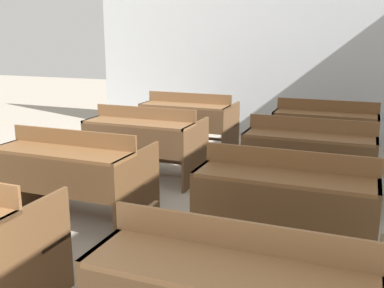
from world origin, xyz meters
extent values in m
cube|color=silver|center=(0.00, 7.40, 1.58)|extent=(6.33, 0.06, 3.15)
cube|color=brown|center=(-0.22, 1.77, 0.37)|extent=(0.03, 0.82, 0.73)
cube|color=brown|center=(0.46, 1.76, 0.37)|extent=(0.03, 0.82, 0.73)
cube|color=brown|center=(1.10, 1.55, 0.72)|extent=(1.31, 0.39, 0.03)
cube|color=brown|center=(1.10, 1.73, 0.80)|extent=(1.31, 0.02, 0.15)
cube|color=brown|center=(1.10, 2.02, 0.39)|extent=(1.31, 0.30, 0.03)
cube|color=brown|center=(-1.51, 3.18, 0.37)|extent=(0.03, 0.82, 0.73)
cube|color=brown|center=(-0.23, 3.18, 0.37)|extent=(0.03, 0.82, 0.73)
cube|color=brown|center=(-0.87, 2.96, 0.72)|extent=(1.31, 0.39, 0.03)
cube|color=brown|center=(-0.87, 2.78, 0.54)|extent=(1.26, 0.02, 0.33)
cube|color=brown|center=(-0.87, 3.15, 0.80)|extent=(1.31, 0.02, 0.15)
cube|color=brown|center=(-0.87, 3.43, 0.39)|extent=(1.31, 0.30, 0.03)
cube|color=brown|center=(-0.87, 3.43, 0.14)|extent=(1.26, 0.04, 0.04)
cube|color=#54371E|center=(0.45, 3.18, 0.37)|extent=(0.03, 0.82, 0.73)
cube|color=#54371E|center=(1.73, 3.18, 0.37)|extent=(0.03, 0.82, 0.73)
cube|color=brown|center=(1.09, 2.96, 0.72)|extent=(1.31, 0.39, 0.03)
cube|color=#54371E|center=(1.09, 2.78, 0.54)|extent=(1.26, 0.02, 0.33)
cube|color=brown|center=(1.09, 3.15, 0.80)|extent=(1.31, 0.02, 0.15)
cube|color=brown|center=(1.09, 3.43, 0.39)|extent=(1.31, 0.30, 0.03)
cube|color=#54371E|center=(1.09, 3.43, 0.14)|extent=(1.26, 0.04, 0.04)
cube|color=brown|center=(-1.51, 4.59, 0.37)|extent=(0.03, 0.82, 0.73)
cube|color=brown|center=(-0.22, 4.59, 0.37)|extent=(0.03, 0.82, 0.73)
cube|color=brown|center=(-0.87, 4.38, 0.72)|extent=(1.31, 0.39, 0.03)
cube|color=brown|center=(-0.87, 4.20, 0.54)|extent=(1.26, 0.02, 0.33)
cube|color=brown|center=(-0.87, 4.56, 0.80)|extent=(1.31, 0.02, 0.15)
cube|color=brown|center=(-0.87, 4.85, 0.39)|extent=(1.31, 0.30, 0.03)
cube|color=brown|center=(-0.87, 4.85, 0.14)|extent=(1.26, 0.04, 0.04)
cube|color=brown|center=(0.44, 4.59, 0.37)|extent=(0.03, 0.82, 0.73)
cube|color=brown|center=(1.72, 4.59, 0.37)|extent=(0.03, 0.82, 0.73)
cube|color=brown|center=(1.08, 4.38, 0.72)|extent=(1.31, 0.39, 0.03)
cube|color=brown|center=(1.08, 4.20, 0.54)|extent=(1.26, 0.02, 0.33)
cube|color=brown|center=(1.08, 4.56, 0.80)|extent=(1.31, 0.02, 0.15)
cube|color=brown|center=(1.08, 4.85, 0.39)|extent=(1.31, 0.30, 0.03)
cube|color=brown|center=(1.08, 4.85, 0.14)|extent=(1.26, 0.04, 0.04)
cube|color=brown|center=(-1.51, 6.01, 0.37)|extent=(0.03, 0.82, 0.73)
cube|color=brown|center=(-0.22, 6.01, 0.37)|extent=(0.03, 0.82, 0.73)
cube|color=brown|center=(-0.86, 5.80, 0.72)|extent=(1.31, 0.39, 0.03)
cube|color=brown|center=(-0.86, 5.61, 0.54)|extent=(1.26, 0.02, 0.33)
cube|color=brown|center=(-0.86, 5.98, 0.80)|extent=(1.31, 0.02, 0.15)
cube|color=brown|center=(-0.86, 6.27, 0.39)|extent=(1.31, 0.30, 0.03)
cube|color=brown|center=(-0.86, 6.27, 0.14)|extent=(1.26, 0.04, 0.04)
cube|color=#53371E|center=(0.46, 6.01, 0.37)|extent=(0.03, 0.82, 0.73)
cube|color=#53371E|center=(1.75, 6.01, 0.37)|extent=(0.03, 0.82, 0.73)
cube|color=brown|center=(1.10, 5.79, 0.72)|extent=(1.31, 0.39, 0.03)
cube|color=#53371E|center=(1.10, 5.61, 0.54)|extent=(1.26, 0.02, 0.33)
cube|color=brown|center=(1.10, 5.97, 0.80)|extent=(1.31, 0.02, 0.15)
cube|color=brown|center=(1.10, 6.26, 0.39)|extent=(1.31, 0.30, 0.03)
cube|color=#53371E|center=(1.10, 6.26, 0.14)|extent=(1.26, 0.04, 0.04)
camera|label=1|loc=(1.61, -0.15, 1.72)|focal=42.00mm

